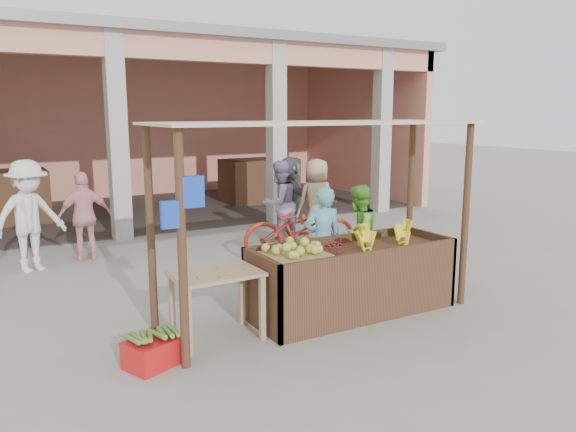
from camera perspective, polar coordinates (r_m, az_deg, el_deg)
ground at (r=6.98m, az=3.09°, el=-10.40°), size 60.00×60.00×0.00m
market_building at (r=14.84m, az=-15.98°, el=10.94°), size 14.40×6.40×4.20m
fruit_stall at (r=7.12m, az=6.52°, el=-6.63°), size 2.60×0.95×0.80m
stall_awning at (r=6.59m, az=2.86°, el=6.02°), size 4.09×1.35×2.39m
banana_heap at (r=7.35m, az=9.62°, el=-2.19°), size 1.02×0.56×0.19m
melon_tray at (r=6.59m, az=0.75°, el=-3.56°), size 0.71×0.61×0.19m
berry_heap at (r=6.90m, az=4.74°, el=-3.09°), size 0.45×0.37×0.14m
side_table at (r=6.24m, az=-7.29°, el=-6.89°), size 0.97×0.66×0.77m
papaya_pile at (r=6.18m, az=-7.34°, el=-4.77°), size 0.71×0.41×0.20m
red_crate at (r=5.90m, az=-13.48°, el=-13.32°), size 0.64×0.56×0.28m
plantain_bundle at (r=5.83m, az=-13.56°, el=-11.71°), size 0.41×0.28×0.08m
produce_sacks at (r=12.78m, az=1.99°, el=0.80°), size 0.88×0.82×0.67m
vendor_blue at (r=7.78m, az=3.56°, el=-2.10°), size 0.67×0.55×1.59m
vendor_green at (r=8.29m, az=7.14°, el=-1.58°), size 0.85×0.69×1.53m
motorcycle at (r=9.64m, az=1.23°, el=-1.15°), size 1.23×2.19×1.08m
shopper_a at (r=9.65m, az=-24.86°, el=0.38°), size 1.37×1.01×1.91m
shopper_b at (r=10.08m, az=-19.96°, el=0.26°), size 0.98×0.57×1.61m
shopper_c at (r=10.63m, az=2.91°, el=1.93°), size 0.87×0.57×1.81m
shopper_d at (r=11.56m, az=0.24°, el=2.34°), size 0.72×1.59×1.69m
shopper_f at (r=10.49m, az=-0.89°, el=1.69°), size 0.96×0.70×1.76m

